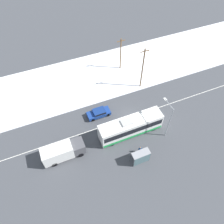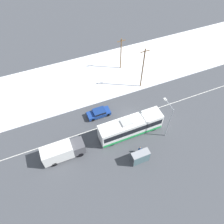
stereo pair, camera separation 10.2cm
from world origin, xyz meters
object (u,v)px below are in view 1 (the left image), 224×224
(city_bus, at_px, (131,127))
(bus_shelter, at_px, (141,157))
(utility_pole_roadside, at_px, (143,68))
(pedestrian_at_stop, at_px, (140,149))
(streetlamp, at_px, (168,117))
(box_truck, at_px, (62,151))
(utility_pole_snowlot, at_px, (121,54))
(sedan_car, at_px, (99,113))

(city_bus, xyz_separation_m, bus_shelter, (-0.88, -5.64, -0.08))
(utility_pole_roadside, bearing_deg, pedestrian_at_stop, -117.57)
(pedestrian_at_stop, height_order, streetlamp, streetlamp)
(city_bus, height_order, streetlamp, streetlamp)
(box_truck, height_order, pedestrian_at_stop, box_truck)
(box_truck, distance_m, pedestrian_at_stop, 12.16)
(box_truck, xyz_separation_m, streetlamp, (16.99, -2.20, 2.85))
(pedestrian_at_stop, distance_m, streetlamp, 6.79)
(city_bus, xyz_separation_m, streetlamp, (5.29, -2.28, 2.74))
(utility_pole_roadside, height_order, utility_pole_snowlot, utility_pole_roadside)
(sedan_car, height_order, streetlamp, streetlamp)
(city_bus, bearing_deg, box_truck, -179.63)
(city_bus, relative_size, pedestrian_at_stop, 6.89)
(utility_pole_roadside, bearing_deg, utility_pole_snowlot, 102.03)
(bus_shelter, bearing_deg, box_truck, 152.77)
(city_bus, height_order, box_truck, city_bus)
(box_truck, height_order, streetlamp, streetlamp)
(pedestrian_at_stop, distance_m, bus_shelter, 1.85)
(box_truck, bearing_deg, pedestrian_at_stop, -19.17)
(box_truck, height_order, bus_shelter, box_truck)
(box_truck, relative_size, utility_pole_snowlot, 0.90)
(pedestrian_at_stop, bearing_deg, streetlamp, 17.94)
(sedan_car, bearing_deg, bus_shelter, 103.73)
(city_bus, distance_m, sedan_car, 6.72)
(city_bus, distance_m, bus_shelter, 5.71)
(utility_pole_snowlot, bearing_deg, box_truck, -136.28)
(bus_shelter, relative_size, streetlamp, 0.40)
(city_bus, relative_size, sedan_car, 2.59)
(city_bus, distance_m, utility_pole_snowlot, 17.22)
(pedestrian_at_stop, height_order, utility_pole_roadside, utility_pole_roadside)
(utility_pole_roadside, bearing_deg, city_bus, -125.88)
(city_bus, xyz_separation_m, box_truck, (-11.70, -0.08, -0.11))
(streetlamp, bearing_deg, city_bus, 156.73)
(box_truck, distance_m, utility_pole_roadside, 21.02)
(utility_pole_roadside, xyz_separation_m, utility_pole_snowlot, (-1.45, 6.82, -0.87))
(bus_shelter, height_order, streetlamp, streetlamp)
(city_bus, relative_size, streetlamp, 1.55)
(box_truck, height_order, sedan_car, box_truck)
(utility_pole_roadside, bearing_deg, box_truck, -152.87)
(pedestrian_at_stop, distance_m, utility_pole_snowlot, 21.24)
(bus_shelter, height_order, utility_pole_snowlot, utility_pole_snowlot)
(box_truck, distance_m, bus_shelter, 12.16)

